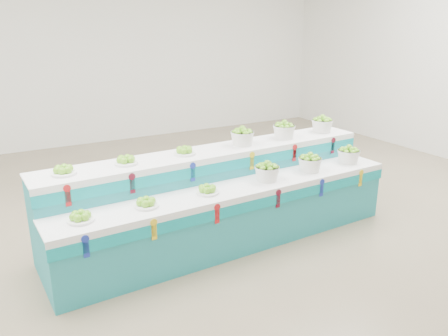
{
  "coord_description": "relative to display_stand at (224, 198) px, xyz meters",
  "views": [
    {
      "loc": [
        -2.6,
        -4.41,
        2.45
      ],
      "look_at": [
        -0.22,
        -0.18,
        0.87
      ],
      "focal_mm": 36.22,
      "sensor_mm": 36.0,
      "label": 1
    }
  ],
  "objects": [
    {
      "name": "basket_lower_mid",
      "position": [
        1.07,
        -0.21,
        0.32
      ],
      "size": [
        0.29,
        0.29,
        0.21
      ],
      "primitive_type": null,
      "rotation": [
        0.0,
        0.0,
        0.04
      ],
      "color": "silver",
      "rests_on": "display_stand"
    },
    {
      "name": "display_stand",
      "position": [
        0.0,
        0.0,
        0.0
      ],
      "size": [
        4.16,
        1.22,
        1.02
      ],
      "primitive_type": null,
      "rotation": [
        0.0,
        0.0,
        0.04
      ],
      "color": "teal",
      "rests_on": "ground"
    },
    {
      "name": "plate_upper_left",
      "position": [
        -1.7,
        0.19,
        0.56
      ],
      "size": [
        0.26,
        0.26,
        0.1
      ],
      "primitive_type": "cylinder",
      "rotation": [
        0.0,
        0.0,
        0.04
      ],
      "color": "white",
      "rests_on": "display_stand"
    },
    {
      "name": "ground",
      "position": [
        0.22,
        0.18,
        -0.51
      ],
      "size": [
        10.0,
        10.0,
        0.0
      ],
      "primitive_type": "plane",
      "color": "#746650",
      "rests_on": "ground"
    },
    {
      "name": "plate_upper_mid",
      "position": [
        -1.06,
        0.21,
        0.56
      ],
      "size": [
        0.26,
        0.26,
        0.1
      ],
      "primitive_type": "cylinder",
      "rotation": [
        0.0,
        0.0,
        0.04
      ],
      "color": "white",
      "rests_on": "display_stand"
    },
    {
      "name": "plate_upper_right",
      "position": [
        -0.37,
        0.24,
        0.56
      ],
      "size": [
        0.26,
        0.26,
        0.1
      ],
      "primitive_type": "cylinder",
      "rotation": [
        0.0,
        0.0,
        0.04
      ],
      "color": "white",
      "rests_on": "display_stand"
    },
    {
      "name": "plate_lower_right",
      "position": [
        -0.35,
        -0.27,
        0.26
      ],
      "size": [
        0.26,
        0.26,
        0.1
      ],
      "primitive_type": "cylinder",
      "rotation": [
        0.0,
        0.0,
        0.04
      ],
      "color": "white",
      "rests_on": "display_stand"
    },
    {
      "name": "basket_upper_mid",
      "position": [
        1.05,
        0.3,
        0.62
      ],
      "size": [
        0.29,
        0.29,
        0.21
      ],
      "primitive_type": null,
      "rotation": [
        0.0,
        0.0,
        0.04
      ],
      "color": "silver",
      "rests_on": "display_stand"
    },
    {
      "name": "basket_upper_right",
      "position": [
        1.7,
        0.32,
        0.62
      ],
      "size": [
        0.29,
        0.29,
        0.21
      ],
      "primitive_type": null,
      "rotation": [
        0.0,
        0.0,
        0.04
      ],
      "color": "silver",
      "rests_on": "display_stand"
    },
    {
      "name": "basket_lower_right",
      "position": [
        1.72,
        -0.19,
        0.32
      ],
      "size": [
        0.29,
        0.29,
        0.21
      ],
      "primitive_type": null,
      "rotation": [
        0.0,
        0.0,
        0.04
      ],
      "color": "silver",
      "rests_on": "display_stand"
    },
    {
      "name": "basket_lower_left",
      "position": [
        0.43,
        -0.24,
        0.32
      ],
      "size": [
        0.29,
        0.29,
        0.21
      ],
      "primitive_type": null,
      "rotation": [
        0.0,
        0.0,
        0.04
      ],
      "color": "silver",
      "rests_on": "display_stand"
    },
    {
      "name": "basket_upper_left",
      "position": [
        0.41,
        0.27,
        0.62
      ],
      "size": [
        0.29,
        0.29,
        0.21
      ],
      "primitive_type": null,
      "rotation": [
        0.0,
        0.0,
        0.04
      ],
      "color": "silver",
      "rests_on": "display_stand"
    },
    {
      "name": "plate_lower_left",
      "position": [
        -1.68,
        -0.32,
        0.26
      ],
      "size": [
        0.26,
        0.26,
        0.1
      ],
      "primitive_type": "cylinder",
      "rotation": [
        0.0,
        0.0,
        0.04
      ],
      "color": "white",
      "rests_on": "display_stand"
    },
    {
      "name": "plate_lower_mid",
      "position": [
        -1.04,
        -0.3,
        0.26
      ],
      "size": [
        0.26,
        0.26,
        0.1
      ],
      "primitive_type": "cylinder",
      "rotation": [
        0.0,
        0.0,
        0.04
      ],
      "color": "white",
      "rests_on": "display_stand"
    },
    {
      "name": "back_wall",
      "position": [
        0.22,
        5.18,
        1.49
      ],
      "size": [
        10.0,
        0.0,
        10.0
      ],
      "primitive_type": "plane",
      "rotation": [
        1.57,
        0.0,
        0.0
      ],
      "color": "silver",
      "rests_on": "ground"
    }
  ]
}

